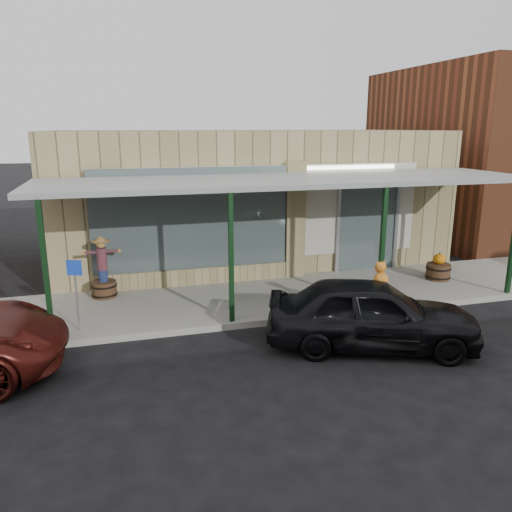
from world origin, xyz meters
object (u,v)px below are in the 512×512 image
object	(u,v)px
barrel_pumpkin	(438,270)
handicap_sign	(76,286)
parked_sedan	(372,313)
barrel_scarecrow	(103,276)

from	to	relation	value
barrel_pumpkin	handicap_sign	size ratio (longest dim) A/B	0.51
barrel_pumpkin	parked_sedan	bearing A→B (deg)	-139.78
barrel_pumpkin	parked_sedan	size ratio (longest dim) A/B	0.18
barrel_scarecrow	barrel_pumpkin	size ratio (longest dim) A/B	2.00
barrel_pumpkin	parked_sedan	xyz separation A→B (m)	(-3.82, -3.23, 0.28)
barrel_scarecrow	barrel_pumpkin	xyz separation A→B (m)	(9.03, -0.94, -0.25)
parked_sedan	handicap_sign	bearing A→B (deg)	90.41
barrel_scarecrow	handicap_sign	world-z (taller)	barrel_scarecrow
handicap_sign	parked_sedan	bearing A→B (deg)	1.59
barrel_scarecrow	parked_sedan	world-z (taller)	barrel_scarecrow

